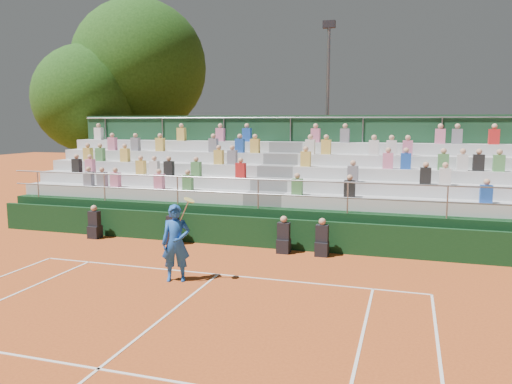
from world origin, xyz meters
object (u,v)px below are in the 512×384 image
(tree_west, at_px, (88,99))
(tree_east, at_px, (139,68))
(floodlight_mast, at_px, (328,100))
(tennis_player, at_px, (176,243))

(tree_west, xyz_separation_m, tree_east, (1.76, 2.42, 1.79))
(floodlight_mast, bearing_deg, tree_west, -171.24)
(tree_west, height_order, floodlight_mast, floodlight_mast)
(tennis_player, height_order, tree_west, tree_west)
(tree_east, relative_size, floodlight_mast, 1.21)
(tree_west, bearing_deg, tennis_player, -47.19)
(tree_west, relative_size, tree_east, 0.75)
(tennis_player, height_order, tree_east, tree_east)
(tree_west, bearing_deg, floodlight_mast, 8.76)
(tennis_player, bearing_deg, tree_east, 122.65)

